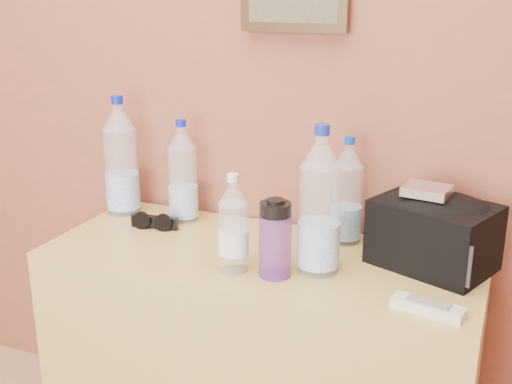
# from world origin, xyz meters

# --- Properties ---
(dresser) EXTENTS (1.15, 0.48, 0.72)m
(dresser) POSITION_xyz_m (0.17, 1.74, 0.36)
(dresser) COLOR #A6825C
(dresser) RESTS_ON ground
(pet_large_a) EXTENTS (0.10, 0.10, 0.37)m
(pet_large_a) POSITION_xyz_m (-0.35, 1.88, 0.88)
(pet_large_a) COLOR white
(pet_large_a) RESTS_ON dresser
(pet_large_b) EXTENTS (0.08, 0.08, 0.31)m
(pet_large_b) POSITION_xyz_m (-0.14, 1.89, 0.85)
(pet_large_b) COLOR #C0E3FA
(pet_large_b) RESTS_ON dresser
(pet_large_c) EXTENTS (0.08, 0.08, 0.30)m
(pet_large_c) POSITION_xyz_m (0.35, 1.91, 0.85)
(pet_large_c) COLOR silver
(pet_large_c) RESTS_ON dresser
(pet_large_d) EXTENTS (0.10, 0.10, 0.37)m
(pet_large_d) POSITION_xyz_m (0.34, 1.70, 0.88)
(pet_large_d) COLOR silver
(pet_large_d) RESTS_ON dresser
(pet_small) EXTENTS (0.07, 0.07, 0.25)m
(pet_small) POSITION_xyz_m (0.15, 1.62, 0.83)
(pet_small) COLOR silver
(pet_small) RESTS_ON dresser
(nalgene_bottle) EXTENTS (0.08, 0.08, 0.20)m
(nalgene_bottle) POSITION_xyz_m (0.25, 1.63, 0.81)
(nalgene_bottle) COLOR #652C90
(nalgene_bottle) RESTS_ON dresser
(sunglasses) EXTENTS (0.15, 0.07, 0.04)m
(sunglasses) POSITION_xyz_m (-0.19, 1.79, 0.74)
(sunglasses) COLOR black
(sunglasses) RESTS_ON dresser
(ac_remote) EXTENTS (0.16, 0.08, 0.02)m
(ac_remote) POSITION_xyz_m (0.63, 1.59, 0.73)
(ac_remote) COLOR silver
(ac_remote) RESTS_ON dresser
(toiletry_bag) EXTENTS (0.33, 0.29, 0.19)m
(toiletry_bag) POSITION_xyz_m (0.60, 1.83, 0.81)
(toiletry_bag) COLOR black
(toiletry_bag) RESTS_ON dresser
(foil_packet) EXTENTS (0.12, 0.11, 0.02)m
(foil_packet) POSITION_xyz_m (0.57, 1.82, 0.92)
(foil_packet) COLOR silver
(foil_packet) RESTS_ON toiletry_bag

